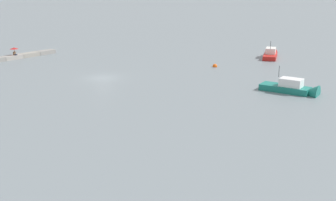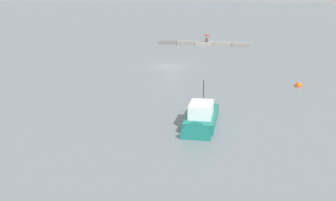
% 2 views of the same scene
% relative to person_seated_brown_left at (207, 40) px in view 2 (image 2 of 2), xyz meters
% --- Properties ---
extents(ground_plane, '(500.00, 500.00, 0.00)m').
position_rel_person_seated_brown_left_xyz_m(ground_plane, '(0.38, 21.18, -0.91)').
color(ground_plane, slate).
extents(seawall_pier, '(15.93, 1.49, 0.65)m').
position_rel_person_seated_brown_left_xyz_m(seawall_pier, '(0.38, -0.13, -0.58)').
color(seawall_pier, gray).
rests_on(seawall_pier, ground_plane).
extents(person_seated_brown_left, '(0.45, 0.64, 0.73)m').
position_rel_person_seated_brown_left_xyz_m(person_seated_brown_left, '(0.00, 0.00, 0.00)').
color(person_seated_brown_left, '#1E2333').
rests_on(person_seated_brown_left, seawall_pier).
extents(umbrella_open_red, '(1.31, 1.31, 1.28)m').
position_rel_person_seated_brown_left_xyz_m(umbrella_open_red, '(0.01, -0.06, 0.86)').
color(umbrella_open_red, black).
rests_on(umbrella_open_red, seawall_pier).
extents(motorboat_teal_near, '(2.78, 6.95, 3.79)m').
position_rel_person_seated_brown_left_xyz_m(motorboat_teal_near, '(-8.52, 44.19, -0.50)').
color(motorboat_teal_near, '#197266').
rests_on(motorboat_teal_near, ground_plane).
extents(mooring_buoy_near, '(0.69, 0.69, 0.69)m').
position_rel_person_seated_brown_left_xyz_m(mooring_buoy_near, '(-15.24, 28.69, -0.78)').
color(mooring_buoy_near, '#EA5914').
rests_on(mooring_buoy_near, ground_plane).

